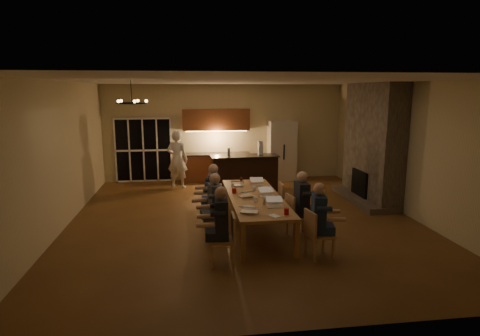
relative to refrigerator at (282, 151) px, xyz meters
name	(u,v)px	position (x,y,z in m)	size (l,w,h in m)	color
floor	(243,220)	(-1.90, -4.15, -1.00)	(9.00, 9.00, 0.00)	brown
back_wall	(224,132)	(-1.90, 0.37, 0.60)	(8.00, 0.04, 3.20)	beige
left_wall	(59,156)	(-5.92, -4.15, 0.60)	(0.04, 9.00, 3.20)	beige
right_wall	(408,149)	(2.12, -4.15, 0.60)	(0.04, 9.00, 3.20)	beige
ceiling	(244,80)	(-1.90, -4.15, 2.22)	(8.00, 9.00, 0.04)	white
french_doors	(143,150)	(-4.60, 0.32, 0.05)	(1.86, 0.08, 2.10)	black
fireplace	(373,143)	(1.80, -2.95, 0.60)	(0.58, 2.50, 3.20)	#645D4F
kitchenette	(216,146)	(-2.20, 0.05, 0.20)	(2.24, 0.68, 2.40)	brown
refrigerator	(282,151)	(0.00, 0.00, 0.00)	(0.90, 0.68, 2.00)	beige
dining_table	(255,213)	(-1.75, -4.85, -0.62)	(1.10, 3.33, 0.75)	#BD844B
bar_island	(244,173)	(-1.47, -1.37, -0.46)	(2.03, 0.68, 1.08)	black
chair_left_near	(222,240)	(-2.61, -6.52, -0.55)	(0.44, 0.44, 0.89)	tan
chair_left_mid	(215,218)	(-2.64, -5.29, -0.55)	(0.44, 0.44, 0.89)	tan
chair_left_far	(212,205)	(-2.65, -4.32, -0.55)	(0.44, 0.44, 0.89)	tan
chair_right_near	(320,234)	(-0.83, -6.47, -0.55)	(0.44, 0.44, 0.89)	tan
chair_right_mid	(299,215)	(-0.91, -5.35, -0.55)	(0.44, 0.44, 0.89)	tan
chair_right_far	(289,202)	(-0.84, -4.30, -0.55)	(0.44, 0.44, 0.89)	tan
person_left_near	(221,225)	(-2.62, -6.45, -0.31)	(0.60, 0.60, 1.38)	#21222A
person_right_near	(318,220)	(-0.85, -6.40, -0.31)	(0.60, 0.60, 1.38)	#1E2A4C
person_left_mid	(215,207)	(-2.64, -5.31, -0.31)	(0.60, 0.60, 1.38)	#3E4349
person_right_mid	(301,204)	(-0.86, -5.38, -0.31)	(0.60, 0.60, 1.38)	#21222A
person_left_far	(214,194)	(-2.60, -4.30, -0.31)	(0.60, 0.60, 1.38)	#1E2A4C
standing_person	(177,159)	(-3.48, -0.71, -0.10)	(0.66, 0.43, 1.80)	white
chandelier	(132,103)	(-4.24, -4.85, 1.75)	(0.59, 0.59, 0.03)	black
laptop_a	(249,206)	(-2.04, -5.96, -0.14)	(0.32, 0.28, 0.23)	silver
laptop_b	(275,201)	(-1.49, -5.68, -0.14)	(0.32, 0.28, 0.23)	silver
laptop_c	(246,191)	(-1.94, -4.82, -0.14)	(0.32, 0.28, 0.23)	silver
laptop_d	(267,191)	(-1.48, -4.90, -0.14)	(0.32, 0.28, 0.23)	silver
laptop_e	(237,181)	(-2.00, -3.81, -0.14)	(0.32, 0.28, 0.23)	silver
laptop_f	(257,181)	(-1.52, -3.88, -0.14)	(0.32, 0.28, 0.23)	silver
mug_front	(255,199)	(-1.81, -5.27, -0.20)	(0.09, 0.09, 0.10)	white
mug_mid	(254,189)	(-1.69, -4.36, -0.20)	(0.08, 0.08, 0.10)	white
mug_back	(233,186)	(-2.13, -4.00, -0.20)	(0.07, 0.07, 0.10)	white
redcup_near	(286,211)	(-1.39, -6.20, -0.19)	(0.09, 0.09, 0.12)	red
redcup_mid	(234,191)	(-2.16, -4.52, -0.19)	(0.10, 0.10, 0.12)	red
redcup_far	(252,180)	(-1.59, -3.47, -0.19)	(0.10, 0.10, 0.12)	red
can_silver	(264,202)	(-1.68, -5.50, -0.19)	(0.06, 0.06, 0.12)	#B2B2B7
can_cola	(241,180)	(-1.86, -3.49, -0.19)	(0.06, 0.06, 0.12)	#3F0F0C
can_right	(270,189)	(-1.35, -4.51, -0.19)	(0.07, 0.07, 0.12)	#B2B2B7
plate_near	(275,201)	(-1.42, -5.33, -0.24)	(0.24, 0.24, 0.02)	white
plate_left	(248,207)	(-2.02, -5.68, -0.24)	(0.26, 0.26, 0.02)	white
plate_far	(266,188)	(-1.38, -4.16, -0.24)	(0.26, 0.26, 0.02)	white
notepad	(275,216)	(-1.63, -6.27, -0.24)	(0.15, 0.22, 0.01)	white
bar_bottle	(229,152)	(-1.94, -1.39, 0.20)	(0.08, 0.08, 0.24)	#99999E
bar_blender	(260,148)	(-0.97, -1.28, 0.29)	(0.13, 0.13, 0.42)	silver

